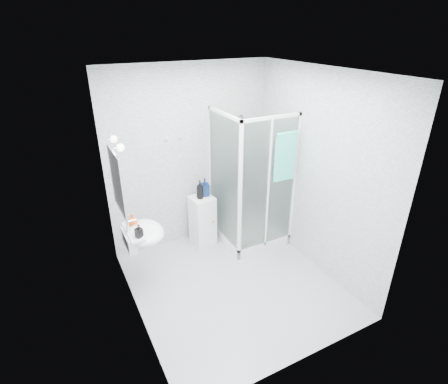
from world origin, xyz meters
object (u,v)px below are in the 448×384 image
hand_towel (285,155)px  storage_cabinet (203,220)px  wall_basin (142,233)px  shampoo_bottle_a (200,190)px  shower_enclosure (248,216)px  soap_dispenser_black (139,231)px  shampoo_bottle_b (205,187)px  soap_dispenser_orange (132,220)px

hand_towel → storage_cabinet: bearing=142.6°
wall_basin → shampoo_bottle_a: size_ratio=2.05×
shower_enclosure → soap_dispenser_black: (-1.72, -0.48, 0.50)m
wall_basin → soap_dispenser_black: soap_dispenser_black is taller
shampoo_bottle_b → wall_basin: bearing=-149.8°
soap_dispenser_orange → soap_dispenser_black: soap_dispenser_black is taller
shower_enclosure → hand_towel: shower_enclosure is taller
shampoo_bottle_b → soap_dispenser_black: bearing=-145.5°
shower_enclosure → soap_dispenser_black: bearing=-164.5°
shampoo_bottle_b → shampoo_bottle_a: bearing=-151.4°
hand_towel → shampoo_bottle_a: (-0.93, 0.68, -0.57)m
shower_enclosure → shampoo_bottle_a: bearing=156.8°
wall_basin → shampoo_bottle_b: shampoo_bottle_b is taller
soap_dispenser_black → shampoo_bottle_b: bearing=34.5°
wall_basin → hand_towel: bearing=-2.5°
shampoo_bottle_b → hand_towel: bearing=-41.2°
storage_cabinet → soap_dispenser_orange: size_ratio=5.02×
storage_cabinet → soap_dispenser_black: bearing=-150.8°
shampoo_bottle_a → soap_dispenser_orange: bearing=-156.3°
shower_enclosure → soap_dispenser_black: 1.85m
shower_enclosure → wall_basin: size_ratio=3.57×
storage_cabinet → hand_towel: 1.58m
shower_enclosure → wall_basin: bearing=-169.2°
storage_cabinet → shampoo_bottle_b: (0.07, 0.04, 0.51)m
storage_cabinet → shampoo_bottle_b: 0.52m
shampoo_bottle_b → soap_dispenser_orange: shampoo_bottle_b is taller
storage_cabinet → soap_dispenser_black: 1.46m
storage_cabinet → soap_dispenser_black: soap_dispenser_black is taller
soap_dispenser_orange → soap_dispenser_black: bearing=-90.4°
hand_towel → shampoo_bottle_b: bearing=138.8°
shampoo_bottle_b → soap_dispenser_black: size_ratio=1.67×
storage_cabinet → shampoo_bottle_a: shampoo_bottle_a is taller
shampoo_bottle_a → wall_basin: bearing=-149.7°
hand_towel → shampoo_bottle_b: (-0.83, 0.73, -0.58)m
hand_towel → shampoo_bottle_b: hand_towel is taller
hand_towel → soap_dispenser_orange: 2.09m
shampoo_bottle_a → storage_cabinet: bearing=21.9°
shower_enclosure → wall_basin: shower_enclosure is taller
wall_basin → hand_towel: (1.95, -0.09, 0.68)m
hand_towel → shower_enclosure: bearing=125.9°
shampoo_bottle_a → shampoo_bottle_b: shampoo_bottle_a is taller
storage_cabinet → shampoo_bottle_a: bearing=-163.5°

